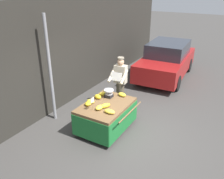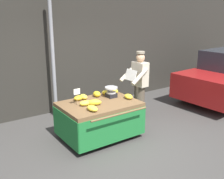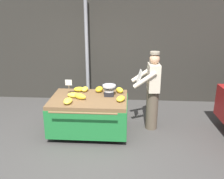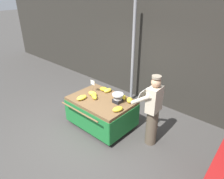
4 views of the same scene
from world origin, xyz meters
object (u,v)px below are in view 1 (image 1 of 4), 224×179
at_px(banana_cart, 106,111).
at_px(price_sign, 92,101).
at_px(banana_bunch_4, 105,106).
at_px(banana_bunch_8, 91,101).
at_px(vendor_person, 120,83).
at_px(weighing_scale, 109,93).
at_px(banana_bunch_3, 110,111).
at_px(banana_bunch_7, 98,97).
at_px(banana_bunch_2, 100,107).
at_px(parked_car, 167,60).
at_px(street_pole, 50,71).
at_px(banana_bunch_0, 122,95).
at_px(banana_bunch_5, 88,103).
at_px(banana_bunch_6, 103,94).
at_px(banana_bunch_1, 107,91).

height_order(banana_cart, price_sign, price_sign).
relative_size(banana_cart, banana_bunch_4, 5.44).
xyz_separation_m(banana_bunch_8, vendor_person, (1.47, -0.12, 0.03)).
relative_size(weighing_scale, banana_bunch_3, 0.97).
bearing_deg(banana_bunch_7, price_sign, -158.39).
distance_m(banana_bunch_2, parked_car, 5.13).
distance_m(street_pole, banana_bunch_0, 2.14).
height_order(banana_bunch_3, banana_bunch_4, banana_bunch_4).
height_order(banana_bunch_4, parked_car, parked_car).
height_order(banana_bunch_5, banana_bunch_8, banana_bunch_8).
bearing_deg(vendor_person, street_pole, 139.56).
height_order(banana_cart, banana_bunch_7, banana_bunch_7).
xyz_separation_m(banana_bunch_4, banana_bunch_6, (0.59, 0.44, -0.01)).
bearing_deg(banana_bunch_0, parked_car, 0.52).
xyz_separation_m(banana_bunch_2, vendor_person, (1.64, 0.28, 0.03)).
relative_size(banana_bunch_4, vendor_person, 0.17).
distance_m(banana_bunch_3, vendor_person, 1.79).
bearing_deg(banana_bunch_0, banana_bunch_3, -169.40).
xyz_separation_m(banana_cart, banana_bunch_3, (-0.36, -0.33, 0.26)).
bearing_deg(banana_bunch_7, banana_bunch_3, -127.15).
bearing_deg(price_sign, banana_bunch_8, 42.00).
xyz_separation_m(weighing_scale, vendor_person, (0.91, 0.12, -0.03)).
height_order(banana_bunch_3, banana_bunch_7, banana_bunch_7).
relative_size(banana_bunch_0, banana_bunch_4, 0.88).
bearing_deg(banana_bunch_1, banana_bunch_6, 179.18).
xyz_separation_m(banana_bunch_1, banana_bunch_8, (-0.77, 0.04, -0.01)).
xyz_separation_m(price_sign, banana_bunch_1, (1.06, 0.22, -0.19)).
relative_size(weighing_scale, vendor_person, 0.16).
relative_size(street_pole, banana_bunch_0, 11.87).
height_order(banana_cart, banana_bunch_4, banana_bunch_4).
bearing_deg(price_sign, banana_bunch_6, 14.77).
bearing_deg(banana_bunch_0, banana_bunch_8, 146.66).
bearing_deg(banana_bunch_0, banana_bunch_7, 133.64).
relative_size(weighing_scale, banana_bunch_6, 1.27).
xyz_separation_m(street_pole, banana_bunch_6, (0.70, -1.29, -0.70)).
xyz_separation_m(banana_bunch_5, vendor_person, (1.60, -0.10, 0.03)).
bearing_deg(banana_bunch_3, street_pole, 87.77).
relative_size(street_pole, parked_car, 0.77).
xyz_separation_m(banana_bunch_0, parked_car, (4.15, 0.04, -0.09)).
xyz_separation_m(street_pole, banana_bunch_8, (0.14, -1.25, -0.70)).
bearing_deg(vendor_person, banana_bunch_0, -147.51).
height_order(price_sign, banana_bunch_6, price_sign).
relative_size(banana_bunch_2, banana_bunch_5, 1.14).
bearing_deg(weighing_scale, banana_bunch_5, 161.77).
bearing_deg(parked_car, banana_cart, 178.80).
distance_m(banana_cart, banana_bunch_1, 0.77).
height_order(price_sign, vendor_person, vendor_person).
relative_size(banana_cart, vendor_person, 0.93).
xyz_separation_m(banana_bunch_1, banana_bunch_5, (-0.90, 0.03, -0.01)).
bearing_deg(price_sign, banana_bunch_2, -46.31).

